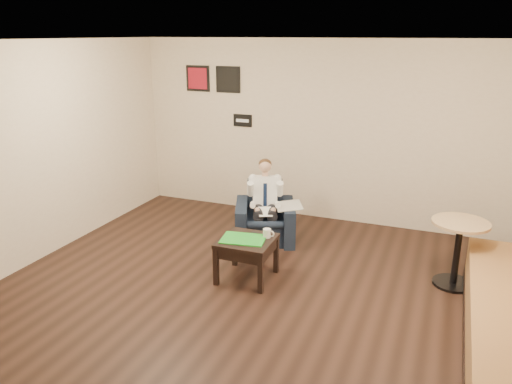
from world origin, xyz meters
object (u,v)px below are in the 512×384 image
at_px(armchair, 265,213).
at_px(coffee_mug, 267,233).
at_px(side_table, 247,259).
at_px(smartphone, 257,234).
at_px(cafe_table, 457,254).
at_px(green_folder, 243,239).
at_px(seated_man, 265,206).

height_order(armchair, coffee_mug, armchair).
distance_m(armchair, side_table, 1.25).
bearing_deg(armchair, smartphone, -96.23).
xyz_separation_m(armchair, smartphone, (0.28, -1.04, 0.12)).
height_order(armchair, cafe_table, cafe_table).
xyz_separation_m(coffee_mug, cafe_table, (2.15, 0.62, -0.17)).
height_order(side_table, green_folder, green_folder).
height_order(seated_man, cafe_table, seated_man).
bearing_deg(seated_man, green_folder, -103.74).
height_order(seated_man, coffee_mug, seated_man).
distance_m(seated_man, cafe_table, 2.57).
height_order(green_folder, coffee_mug, coffee_mug).
distance_m(side_table, cafe_table, 2.47).
bearing_deg(green_folder, coffee_mug, 34.74).
xyz_separation_m(side_table, green_folder, (-0.03, -0.02, 0.27)).
distance_m(seated_man, coffee_mug, 1.06).
height_order(seated_man, side_table, seated_man).
distance_m(green_folder, smartphone, 0.23).
height_order(armchair, seated_man, seated_man).
distance_m(coffee_mug, smartphone, 0.16).
bearing_deg(green_folder, seated_man, 97.76).
distance_m(armchair, smartphone, 1.08).
height_order(coffee_mug, cafe_table, cafe_table).
distance_m(armchair, cafe_table, 2.62).
xyz_separation_m(seated_man, smartphone, (0.24, -0.94, -0.03)).
height_order(seated_man, smartphone, seated_man).
relative_size(side_table, smartphone, 3.93).
xyz_separation_m(coffee_mug, smartphone, (-0.15, 0.04, -0.05)).
bearing_deg(coffee_mug, cafe_table, 16.12).
bearing_deg(smartphone, armchair, 114.22).
bearing_deg(cafe_table, coffee_mug, -163.88).
distance_m(seated_man, green_folder, 1.16).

